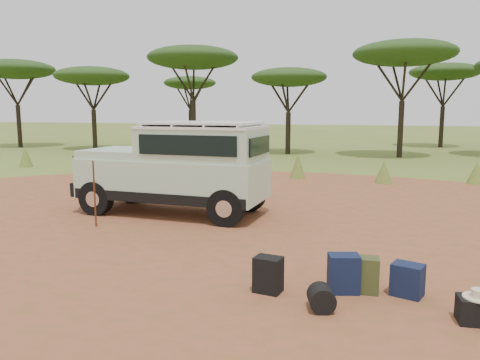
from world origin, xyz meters
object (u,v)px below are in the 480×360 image
(backpack_olive, at_px, (365,275))
(duffel_navy, at_px, (407,280))
(hard_case, at_px, (478,311))
(walking_staff, at_px, (95,195))
(safari_vehicle, at_px, (179,170))
(backpack_navy, at_px, (344,274))
(backpack_black, at_px, (268,275))

(backpack_olive, bearing_deg, duffel_navy, 0.69)
(hard_case, bearing_deg, walking_staff, 154.02)
(safari_vehicle, xyz_separation_m, duffel_navy, (4.93, -3.85, -0.84))
(walking_staff, bearing_deg, safari_vehicle, 25.02)
(backpack_olive, bearing_deg, backpack_navy, -168.17)
(backpack_navy, bearing_deg, walking_staff, 142.91)
(backpack_black, xyz_separation_m, duffel_navy, (1.83, 0.38, -0.03))
(duffel_navy, bearing_deg, hard_case, -21.05)
(safari_vehicle, relative_size, hard_case, 10.55)
(backpack_black, relative_size, duffel_navy, 1.12)
(hard_case, bearing_deg, safari_vehicle, 137.24)
(safari_vehicle, bearing_deg, hard_case, -34.80)
(safari_vehicle, bearing_deg, backpack_navy, -40.38)
(hard_case, bearing_deg, backpack_black, 169.70)
(duffel_navy, bearing_deg, backpack_black, -148.20)
(walking_staff, height_order, backpack_navy, walking_staff)
(backpack_black, height_order, duffel_navy, backpack_black)
(backpack_navy, xyz_separation_m, duffel_navy, (0.84, 0.10, -0.04))
(walking_staff, bearing_deg, backpack_black, -62.17)
(backpack_black, distance_m, backpack_olive, 1.33)
(safari_vehicle, height_order, backpack_black, safari_vehicle)
(duffel_navy, distance_m, hard_case, 0.98)
(safari_vehicle, height_order, hard_case, safari_vehicle)
(walking_staff, bearing_deg, backpack_navy, -54.75)
(backpack_olive, bearing_deg, hard_case, -28.04)
(duffel_navy, height_order, hard_case, duffel_navy)
(backpack_olive, bearing_deg, safari_vehicle, 135.94)
(walking_staff, height_order, backpack_black, walking_staff)
(safari_vehicle, xyz_separation_m, walking_staff, (-1.15, -1.79, -0.34))
(duffel_navy, bearing_deg, backpack_olive, -156.66)
(backpack_olive, relative_size, duffel_navy, 1.12)
(walking_staff, xyz_separation_m, backpack_navy, (5.24, -2.16, -0.46))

